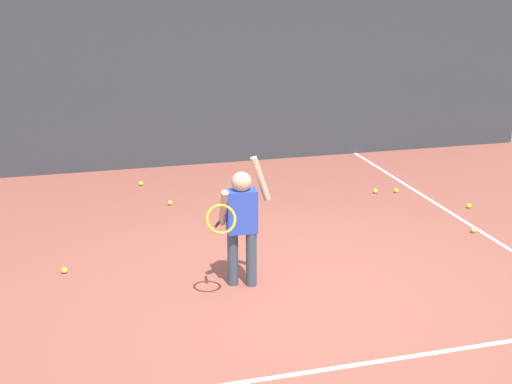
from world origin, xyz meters
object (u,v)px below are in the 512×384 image
at_px(tennis_ball_6, 474,230).
at_px(tennis_ball_5, 375,191).
at_px(tennis_player, 241,219).
at_px(tennis_ball_7, 141,183).
at_px(tennis_ball_2, 396,191).
at_px(tennis_ball_8, 469,206).
at_px(tennis_ball_3, 170,203).
at_px(tennis_ball_0, 64,270).

bearing_deg(tennis_ball_6, tennis_ball_5, 106.34).
distance_m(tennis_player, tennis_ball_7, 3.82).
distance_m(tennis_player, tennis_ball_2, 3.83).
xyz_separation_m(tennis_ball_6, tennis_ball_8, (0.45, 0.82, 0.00)).
xyz_separation_m(tennis_ball_3, tennis_ball_8, (3.93, -1.18, 0.00)).
bearing_deg(tennis_player, tennis_ball_0, 159.28).
bearing_deg(tennis_ball_2, tennis_ball_0, -160.85).
distance_m(tennis_ball_2, tennis_ball_5, 0.31).
bearing_deg(tennis_ball_2, tennis_player, -140.66).
relative_size(tennis_ball_2, tennis_ball_3, 1.00).
distance_m(tennis_player, tennis_ball_5, 3.63).
height_order(tennis_ball_3, tennis_ball_8, same).
bearing_deg(tennis_ball_0, tennis_ball_3, 54.03).
height_order(tennis_ball_2, tennis_ball_7, same).
xyz_separation_m(tennis_ball_5, tennis_ball_6, (0.51, -1.75, 0.00)).
height_order(tennis_player, tennis_ball_2, tennis_player).
bearing_deg(tennis_ball_2, tennis_ball_3, 174.82).
distance_m(tennis_ball_0, tennis_ball_7, 3.13).
distance_m(tennis_ball_2, tennis_ball_8, 1.10).
bearing_deg(tennis_ball_3, tennis_player, -82.25).
bearing_deg(tennis_ball_7, tennis_ball_2, -20.08).
distance_m(tennis_ball_0, tennis_ball_5, 4.67).
distance_m(tennis_ball_3, tennis_ball_5, 2.98).
relative_size(tennis_ball_2, tennis_ball_7, 1.00).
height_order(tennis_ball_2, tennis_ball_5, same).
xyz_separation_m(tennis_ball_5, tennis_ball_8, (0.96, -0.93, 0.00)).
relative_size(tennis_ball_0, tennis_ball_5, 1.00).
height_order(tennis_ball_0, tennis_ball_2, same).
height_order(tennis_ball_0, tennis_ball_7, same).
bearing_deg(tennis_ball_2, tennis_ball_6, -83.09).
xyz_separation_m(tennis_player, tennis_ball_7, (-0.67, 3.70, -0.69)).
xyz_separation_m(tennis_ball_2, tennis_ball_7, (-3.58, 1.31, 0.00)).
relative_size(tennis_ball_2, tennis_ball_5, 1.00).
xyz_separation_m(tennis_ball_3, tennis_ball_7, (-0.30, 1.01, 0.00)).
xyz_separation_m(tennis_ball_2, tennis_ball_8, (0.65, -0.88, 0.00)).
bearing_deg(tennis_player, tennis_ball_5, 45.89).
bearing_deg(tennis_ball_0, tennis_ball_7, 69.60).
height_order(tennis_ball_0, tennis_ball_8, same).
bearing_deg(tennis_ball_3, tennis_ball_7, 106.66).
relative_size(tennis_ball_5, tennis_ball_8, 1.00).
xyz_separation_m(tennis_player, tennis_ball_6, (3.12, 0.69, -0.69)).
xyz_separation_m(tennis_ball_7, tennis_ball_8, (4.23, -2.19, 0.00)).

